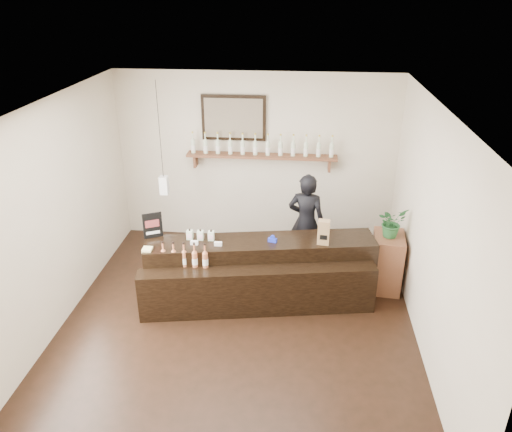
{
  "coord_description": "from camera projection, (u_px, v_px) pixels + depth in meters",
  "views": [
    {
      "loc": [
        0.75,
        -5.2,
        4.01
      ],
      "look_at": [
        0.17,
        0.7,
        1.23
      ],
      "focal_mm": 35.0,
      "sensor_mm": 36.0,
      "label": 1
    }
  ],
  "objects": [
    {
      "name": "back_wall_decor",
      "position": [
        246.0,
        140.0,
        7.86
      ],
      "size": [
        2.66,
        0.96,
        1.69
      ],
      "color": "brown",
      "rests_on": "ground"
    },
    {
      "name": "tape_dispenser",
      "position": [
        272.0,
        239.0,
        6.64
      ],
      "size": [
        0.12,
        0.07,
        0.1
      ],
      "color": "#1B2BBE",
      "rests_on": "counter"
    },
    {
      "name": "ground",
      "position": [
        237.0,
        324.0,
        6.45
      ],
      "size": [
        5.0,
        5.0,
        0.0
      ],
      "primitive_type": "plane",
      "color": "black",
      "rests_on": "ground"
    },
    {
      "name": "side_cabinet",
      "position": [
        387.0,
        262.0,
        7.06
      ],
      "size": [
        0.47,
        0.61,
        0.83
      ],
      "color": "brown",
      "rests_on": "ground"
    },
    {
      "name": "shopkeeper",
      "position": [
        306.0,
        216.0,
        7.41
      ],
      "size": [
        0.7,
        0.53,
        1.72
      ],
      "primitive_type": "imported",
      "rotation": [
        0.0,
        0.0,
        2.93
      ],
      "color": "black",
      "rests_on": "ground"
    },
    {
      "name": "room_shell",
      "position": [
        235.0,
        204.0,
        5.73
      ],
      "size": [
        5.0,
        5.0,
        5.0
      ],
      "color": "beige",
      "rests_on": "ground"
    },
    {
      "name": "promo_sign",
      "position": [
        153.0,
        225.0,
        6.7
      ],
      "size": [
        0.24,
        0.13,
        0.36
      ],
      "color": "black",
      "rests_on": "counter"
    },
    {
      "name": "potted_plant",
      "position": [
        392.0,
        222.0,
        6.8
      ],
      "size": [
        0.5,
        0.49,
        0.42
      ],
      "primitive_type": "imported",
      "rotation": [
        0.0,
        0.0,
        0.63
      ],
      "color": "#245A2B",
      "rests_on": "side_cabinet"
    },
    {
      "name": "paper_bag",
      "position": [
        324.0,
        232.0,
        6.54
      ],
      "size": [
        0.16,
        0.13,
        0.34
      ],
      "color": "#A4814F",
      "rests_on": "counter"
    },
    {
      "name": "counter",
      "position": [
        259.0,
        274.0,
        6.79
      ],
      "size": [
        3.15,
        1.34,
        1.01
      ],
      "color": "black",
      "rests_on": "ground"
    }
  ]
}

